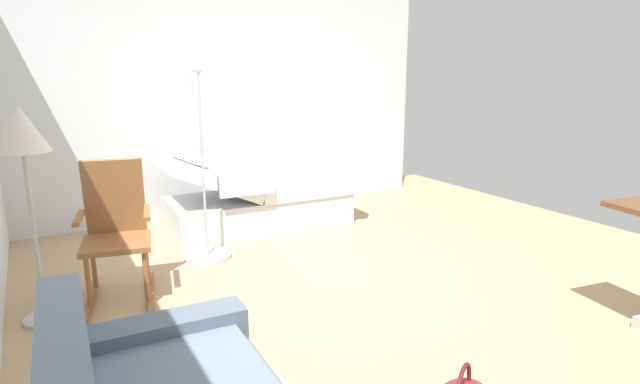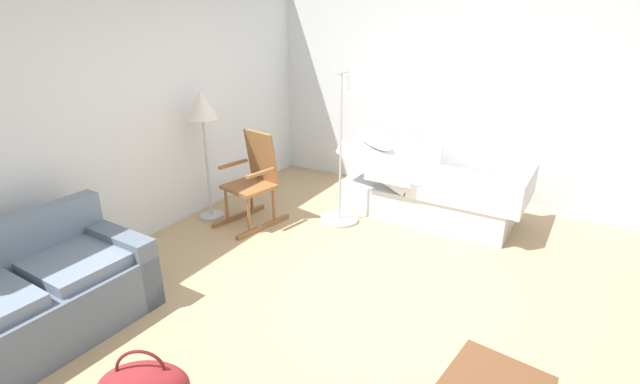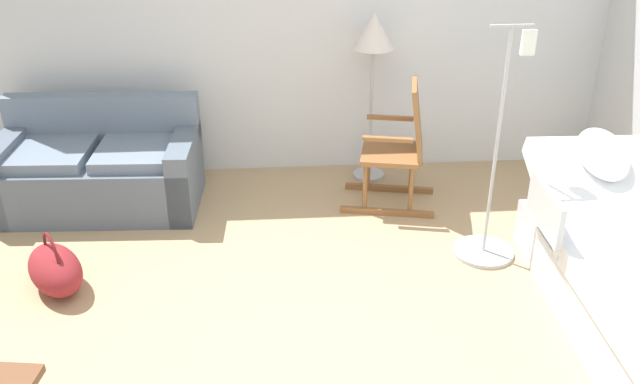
# 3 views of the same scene
# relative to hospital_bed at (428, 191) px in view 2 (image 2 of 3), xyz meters

# --- Properties ---
(ground_plane) EXTENTS (6.69, 6.69, 0.00)m
(ground_plane) POSITION_rel_hospital_bed_xyz_m (-1.94, -0.03, -0.30)
(ground_plane) COLOR tan
(back_wall) EXTENTS (5.55, 0.10, 2.70)m
(back_wall) POSITION_rel_hospital_bed_xyz_m (-1.94, 2.48, 1.05)
(back_wall) COLOR silver
(back_wall) RESTS_ON ground
(side_wall) EXTENTS (0.10, 5.11, 2.70)m
(side_wall) POSITION_rel_hospital_bed_xyz_m (0.79, -0.03, 1.05)
(side_wall) COLOR silver
(side_wall) RESTS_ON ground
(hospital_bed) EXTENTS (1.06, 2.12, 0.98)m
(hospital_bed) POSITION_rel_hospital_bed_xyz_m (0.00, 0.00, 0.00)
(hospital_bed) COLOR silver
(hospital_bed) RESTS_ON ground
(couch) EXTENTS (1.63, 0.92, 0.85)m
(couch) POSITION_rel_hospital_bed_xyz_m (-3.64, 1.81, 0.01)
(couch) COLOR slate
(couch) RESTS_ON ground
(rocking_chair) EXTENTS (0.84, 0.62, 1.05)m
(rocking_chair) POSITION_rel_hospital_bed_xyz_m (-1.19, 1.64, 0.20)
(rocking_chair) COLOR brown
(rocking_chair) RESTS_ON ground
(floor_lamp) EXTENTS (0.34, 0.34, 1.48)m
(floor_lamp) POSITION_rel_hospital_bed_xyz_m (-1.35, 2.17, 0.93)
(floor_lamp) COLOR #B2B5BA
(floor_lamp) RESTS_ON ground
(iv_pole) EXTENTS (0.44, 0.44, 1.69)m
(iv_pole) POSITION_rel_hospital_bed_xyz_m (-0.68, 0.81, -0.05)
(iv_pole) COLOR #B2B5BA
(iv_pole) RESTS_ON ground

